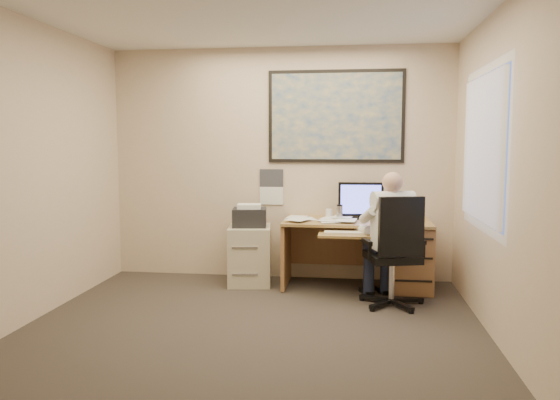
# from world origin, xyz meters

# --- Properties ---
(room_shell) EXTENTS (4.00, 4.50, 2.70)m
(room_shell) POSITION_xyz_m (0.00, 0.00, 1.35)
(room_shell) COLOR #342D28
(room_shell) RESTS_ON ground
(desk) EXTENTS (1.60, 0.97, 1.15)m
(desk) POSITION_xyz_m (1.23, 1.90, 0.45)
(desk) COLOR #A07D44
(desk) RESTS_ON ground
(world_map) EXTENTS (1.56, 0.03, 1.06)m
(world_map) POSITION_xyz_m (0.65, 2.23, 1.90)
(world_map) COLOR #1E4C93
(world_map) RESTS_ON room_shell
(wall_calendar) EXTENTS (0.28, 0.01, 0.42)m
(wall_calendar) POSITION_xyz_m (-0.10, 2.24, 1.08)
(wall_calendar) COLOR white
(wall_calendar) RESTS_ON room_shell
(window_blinds) EXTENTS (0.06, 1.40, 1.30)m
(window_blinds) POSITION_xyz_m (1.97, 0.80, 1.55)
(window_blinds) COLOR #EDE5CC
(window_blinds) RESTS_ON room_shell
(filing_cabinet) EXTENTS (0.54, 0.62, 0.91)m
(filing_cabinet) POSITION_xyz_m (-0.30, 1.90, 0.39)
(filing_cabinet) COLOR beige
(filing_cabinet) RESTS_ON ground
(office_chair) EXTENTS (0.80, 0.80, 1.10)m
(office_chair) POSITION_xyz_m (1.23, 1.20, 0.32)
(office_chair) COLOR black
(office_chair) RESTS_ON ground
(person) EXTENTS (0.75, 0.89, 1.32)m
(person) POSITION_xyz_m (1.24, 1.28, 0.66)
(person) COLOR silver
(person) RESTS_ON office_chair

